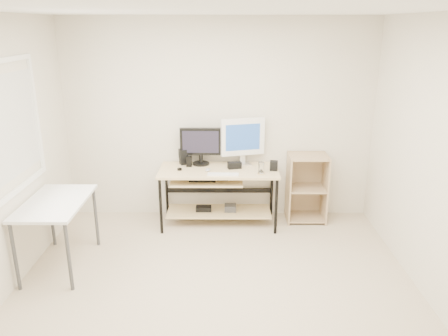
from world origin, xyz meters
TOP-DOWN VIEW (x-y plane):
  - room at (-0.14, 0.04)m, footprint 4.01×4.01m
  - desk at (-0.03, 1.66)m, footprint 1.50×0.65m
  - side_table at (-1.68, 0.60)m, footprint 0.60×1.00m
  - shelf_unit at (1.15, 1.82)m, footprint 0.50×0.40m
  - black_monitor at (-0.23, 1.86)m, footprint 0.53×0.22m
  - white_imac at (0.31, 1.86)m, footprint 0.57×0.20m
  - keyboard at (0.06, 1.44)m, footprint 0.38×0.11m
  - mouse at (-0.13, 1.58)m, footprint 0.09×0.11m
  - center_speaker at (0.20, 1.69)m, footprint 0.18×0.12m
  - speaker_left at (-0.46, 1.86)m, footprint 0.13×0.13m
  - speaker_right at (0.69, 1.63)m, footprint 0.11×0.11m
  - audio_controller at (-0.38, 1.76)m, footprint 0.07×0.05m
  - volume_puck at (-0.49, 1.62)m, footprint 0.06×0.06m
  - smartphone at (0.54, 1.60)m, footprint 0.07×0.11m
  - coaster at (0.52, 1.49)m, footprint 0.10×0.10m
  - drinking_glass at (0.52, 1.49)m, footprint 0.08×0.08m

SIDE VIEW (x-z plane):
  - shelf_unit at x=1.15m, z-range 0.00..0.90m
  - desk at x=-0.03m, z-range 0.16..0.91m
  - side_table at x=-1.68m, z-range 0.30..1.05m
  - coaster at x=0.52m, z-range 0.75..0.76m
  - smartphone at x=0.54m, z-range 0.75..0.76m
  - keyboard at x=0.06m, z-range 0.75..0.76m
  - volume_puck at x=-0.49m, z-range 0.75..0.77m
  - mouse at x=-0.13m, z-range 0.75..0.78m
  - center_speaker at x=0.20m, z-range 0.75..0.84m
  - speaker_right at x=0.69m, z-range 0.75..0.87m
  - audio_controller at x=-0.38m, z-range 0.75..0.89m
  - drinking_glass at x=0.52m, z-range 0.76..0.90m
  - speaker_left at x=-0.46m, z-range 0.75..0.96m
  - black_monitor at x=-0.23m, z-range 0.79..1.27m
  - white_imac at x=0.31m, z-range 0.80..1.41m
  - room at x=-0.14m, z-range 0.01..2.63m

